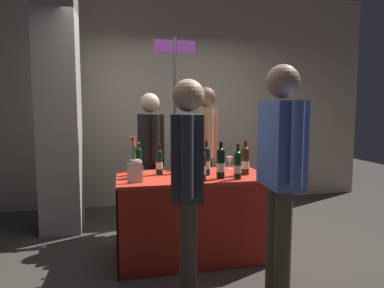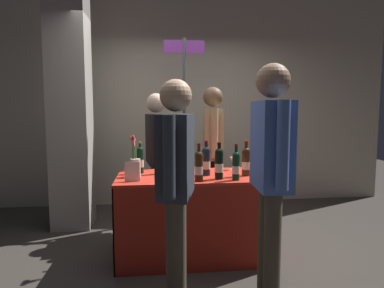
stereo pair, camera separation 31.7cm
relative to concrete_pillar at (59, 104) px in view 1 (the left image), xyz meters
name	(u,v)px [view 1 (the left image)]	position (x,y,z in m)	size (l,w,h in m)	color
ground_plane	(192,254)	(1.35, -0.99, -1.48)	(12.00, 12.00, 0.00)	#38332D
back_partition	(165,98)	(1.35, 0.95, 0.11)	(6.44, 0.12, 3.18)	#B2A893
concrete_pillar	(59,104)	(0.00, 0.00, 0.00)	(0.45, 0.45, 2.95)	gray
tasting_table	(192,200)	(1.35, -0.99, -0.93)	(1.42, 0.76, 0.79)	red
featured_wine_bottle	(206,160)	(1.48, -1.01, -0.54)	(0.08, 0.08, 0.33)	#192333
display_bottle_0	(202,166)	(1.38, -1.27, -0.55)	(0.07, 0.07, 0.33)	#38230F
display_bottle_1	(245,160)	(1.85, -1.07, -0.55)	(0.08, 0.08, 0.33)	#38230F
display_bottle_2	(221,163)	(1.57, -1.20, -0.54)	(0.08, 0.08, 0.33)	black
display_bottle_3	(238,165)	(1.71, -1.26, -0.55)	(0.07, 0.07, 0.32)	black
display_bottle_4	(139,160)	(0.85, -0.83, -0.55)	(0.07, 0.07, 0.31)	black
display_bottle_5	(180,159)	(1.25, -0.86, -0.55)	(0.07, 0.07, 0.32)	black
display_bottle_6	(159,161)	(1.04, -0.89, -0.56)	(0.07, 0.07, 0.30)	black
wine_glass_near_vendor	(230,160)	(1.81, -0.73, -0.59)	(0.07, 0.07, 0.13)	silver
flower_vase	(135,164)	(0.81, -1.00, -0.55)	(0.10, 0.10, 0.39)	silver
brochure_stand	(135,173)	(0.80, -1.21, -0.60)	(0.13, 0.01, 0.17)	silver
vendor_presenter	(206,143)	(1.67, -0.24, -0.46)	(0.25, 0.63, 1.68)	black
vendor_assistant	(150,150)	(1.01, -0.27, -0.51)	(0.27, 0.61, 1.60)	#2D3347
taster_foreground_right	(188,173)	(1.14, -1.82, -0.50)	(0.30, 0.58, 1.62)	#4C4233
taster_foreground_left	(280,161)	(1.80, -1.89, -0.43)	(0.24, 0.58, 1.73)	#4C4233
booth_signpost	(175,111)	(1.38, 0.21, -0.07)	(0.52, 0.04, 2.32)	#47474C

